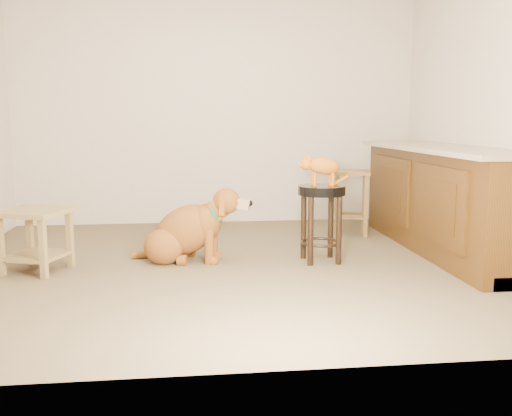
{
  "coord_description": "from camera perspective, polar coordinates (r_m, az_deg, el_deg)",
  "views": [
    {
      "loc": [
        -0.33,
        -4.5,
        1.17
      ],
      "look_at": [
        0.21,
        0.11,
        0.45
      ],
      "focal_mm": 40.0,
      "sensor_mm": 36.0,
      "label": 1
    }
  ],
  "objects": [
    {
      "name": "side_table",
      "position": [
        4.73,
        -21.18,
        -2.14
      ],
      "size": [
        0.6,
        0.6,
        0.49
      ],
      "rotation": [
        0.0,
        0.0,
        -0.35
      ],
      "color": "olive",
      "rests_on": "ground"
    },
    {
      "name": "cabinet_run",
      "position": [
        5.37,
        18.42,
        0.54
      ],
      "size": [
        0.7,
        2.56,
        0.94
      ],
      "color": "#40260B",
      "rests_on": "ground"
    },
    {
      "name": "room_shell",
      "position": [
        4.54,
        -2.62,
        15.19
      ],
      "size": [
        4.54,
        4.04,
        2.62
      ],
      "color": "beige",
      "rests_on": "ground"
    },
    {
      "name": "tabby_kitten",
      "position": [
        4.69,
        6.48,
        4.1
      ],
      "size": [
        0.45,
        0.18,
        0.28
      ],
      "rotation": [
        0.0,
        0.0,
        0.04
      ],
      "color": "#A14F10",
      "rests_on": "padded_stool"
    },
    {
      "name": "floor",
      "position": [
        4.67,
        -2.48,
        -5.72
      ],
      "size": [
        4.5,
        4.0,
        0.01
      ],
      "primitive_type": "cube",
      "color": "brown",
      "rests_on": "ground"
    },
    {
      "name": "padded_stool",
      "position": [
        4.73,
        6.54,
        0.01
      ],
      "size": [
        0.39,
        0.39,
        0.64
      ],
      "rotation": [
        0.0,
        0.0,
        0.04
      ],
      "color": "black",
      "rests_on": "ground"
    },
    {
      "name": "wood_stool",
      "position": [
        5.9,
        9.47,
        0.63
      ],
      "size": [
        0.43,
        0.43,
        0.66
      ],
      "rotation": [
        0.0,
        0.0,
        -0.24
      ],
      "color": "brown",
      "rests_on": "ground"
    },
    {
      "name": "golden_retriever",
      "position": [
        4.78,
        -6.91,
        -2.38
      ],
      "size": [
        1.01,
        0.58,
        0.66
      ],
      "rotation": [
        0.0,
        0.0,
        -0.24
      ],
      "color": "brown",
      "rests_on": "ground"
    }
  ]
}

